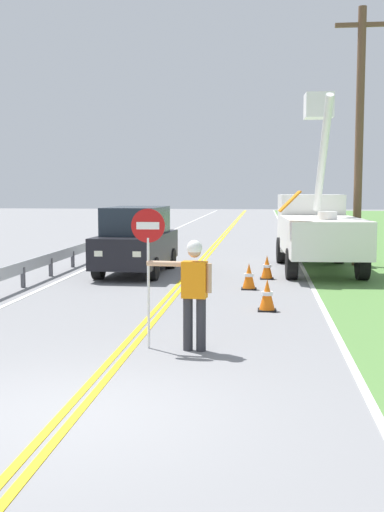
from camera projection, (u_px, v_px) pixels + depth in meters
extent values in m
plane|color=gray|center=(70.00, 413.00, 7.57)|extent=(160.00, 160.00, 0.00)
cube|color=yellow|center=(208.00, 251.00, 27.35)|extent=(0.11, 110.00, 0.01)
cube|color=yellow|center=(212.00, 251.00, 27.33)|extent=(0.11, 110.00, 0.01)
cube|color=silver|center=(295.00, 252.00, 26.95)|extent=(0.12, 110.00, 0.01)
cube|color=silver|center=(127.00, 251.00, 27.74)|extent=(0.12, 110.00, 0.01)
cylinder|color=#2D2D33|center=(201.00, 325.00, 10.46)|extent=(0.16, 0.16, 0.88)
cylinder|color=#2D2D33|center=(188.00, 324.00, 10.51)|extent=(0.16, 0.16, 0.88)
cube|color=orange|center=(194.00, 280.00, 10.41)|extent=(0.42, 0.28, 0.60)
cylinder|color=tan|center=(165.00, 264.00, 10.49)|extent=(0.61, 0.15, 0.09)
cylinder|color=tan|center=(209.00, 278.00, 10.36)|extent=(0.09, 0.09, 0.48)
sphere|color=tan|center=(195.00, 251.00, 10.36)|extent=(0.22, 0.22, 0.22)
sphere|color=white|center=(195.00, 248.00, 10.36)|extent=(0.25, 0.25, 0.25)
cylinder|color=silver|center=(148.00, 293.00, 10.60)|extent=(0.04, 0.04, 1.85)
cylinder|color=#B71414|center=(148.00, 226.00, 10.49)|extent=(0.56, 0.03, 0.56)
cube|color=white|center=(148.00, 226.00, 10.47)|extent=(0.38, 0.01, 0.12)
cube|color=white|center=(323.00, 236.00, 19.74)|extent=(2.49, 4.69, 1.10)
cube|color=white|center=(310.00, 222.00, 23.13)|extent=(2.29, 2.19, 2.00)
cube|color=#1E2833|center=(307.00, 213.00, 24.13)|extent=(1.98, 0.14, 0.90)
cylinder|color=silver|center=(327.00, 216.00, 18.75)|extent=(0.56, 0.56, 0.24)
cylinder|color=silver|center=(323.00, 156.00, 19.82)|extent=(0.36, 2.73, 3.50)
cube|color=white|center=(319.00, 106.00, 20.90)|extent=(0.94, 0.94, 0.80)
cube|color=orange|center=(290.00, 201.00, 17.92)|extent=(0.63, 0.82, 0.59)
cylinder|color=black|center=(281.00, 250.00, 23.11)|extent=(0.36, 0.93, 0.92)
cylinder|color=black|center=(339.00, 251.00, 22.97)|extent=(0.36, 0.93, 0.92)
cylinder|color=black|center=(292.00, 264.00, 18.86)|extent=(0.36, 0.93, 0.92)
cylinder|color=black|center=(363.00, 264.00, 18.72)|extent=(0.36, 0.93, 0.92)
cube|color=black|center=(137.00, 248.00, 20.12)|extent=(2.01, 4.67, 0.92)
cube|color=#1E2833|center=(136.00, 220.00, 20.03)|extent=(1.72, 2.91, 0.84)
cube|color=#EAEACC|center=(137.00, 254.00, 17.79)|extent=(0.24, 0.07, 0.16)
cube|color=#EAEACC|center=(99.00, 254.00, 17.96)|extent=(0.24, 0.07, 0.16)
cylinder|color=black|center=(153.00, 269.00, 18.65)|extent=(0.31, 0.69, 0.68)
cylinder|color=black|center=(98.00, 268.00, 18.89)|extent=(0.31, 0.69, 0.68)
cylinder|color=black|center=(170.00, 258.00, 21.45)|extent=(0.31, 0.69, 0.68)
cylinder|color=black|center=(123.00, 258.00, 21.69)|extent=(0.31, 0.69, 0.68)
cylinder|color=brown|center=(359.00, 138.00, 21.92)|extent=(0.28, 0.28, 8.76)
cube|color=brown|center=(362.00, 25.00, 21.53)|extent=(1.80, 0.14, 0.14)
cone|color=orange|center=(267.00, 295.00, 13.96)|extent=(0.36, 0.36, 0.70)
cylinder|color=white|center=(267.00, 293.00, 13.95)|extent=(0.25, 0.25, 0.08)
cube|color=black|center=(267.00, 310.00, 13.99)|extent=(0.40, 0.40, 0.03)
cone|color=orange|center=(249.00, 276.00, 16.97)|extent=(0.36, 0.36, 0.70)
cylinder|color=white|center=(249.00, 275.00, 16.97)|extent=(0.25, 0.25, 0.08)
cube|color=black|center=(249.00, 289.00, 17.01)|extent=(0.40, 0.40, 0.03)
cone|color=orange|center=(267.00, 267.00, 18.94)|extent=(0.36, 0.36, 0.70)
cylinder|color=white|center=(267.00, 266.00, 18.94)|extent=(0.25, 0.25, 0.08)
cube|color=black|center=(267.00, 278.00, 18.98)|extent=(0.40, 0.40, 0.03)
cube|color=#9EA0A3|center=(82.00, 248.00, 22.92)|extent=(0.06, 32.00, 0.32)
cube|color=#4C4C51|center=(23.00, 277.00, 17.30)|extent=(0.10, 0.10, 0.55)
cube|color=#4C4C51|center=(51.00, 267.00, 19.56)|extent=(0.10, 0.10, 0.55)
cube|color=#4C4C51|center=(73.00, 259.00, 21.82)|extent=(0.10, 0.10, 0.55)
cube|color=#4C4C51|center=(91.00, 253.00, 24.08)|extent=(0.10, 0.10, 0.55)
cube|color=#4C4C51|center=(105.00, 247.00, 26.34)|extent=(0.10, 0.10, 0.55)
cube|color=#4C4C51|center=(118.00, 243.00, 28.60)|extent=(0.10, 0.10, 0.55)
cube|color=#4C4C51|center=(129.00, 239.00, 30.86)|extent=(0.10, 0.10, 0.55)
cube|color=#4C4C51|center=(138.00, 235.00, 33.12)|extent=(0.10, 0.10, 0.55)
cube|color=#4C4C51|center=(146.00, 233.00, 35.38)|extent=(0.10, 0.10, 0.55)
cube|color=#4C4C51|center=(153.00, 230.00, 37.64)|extent=(0.10, 0.10, 0.55)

